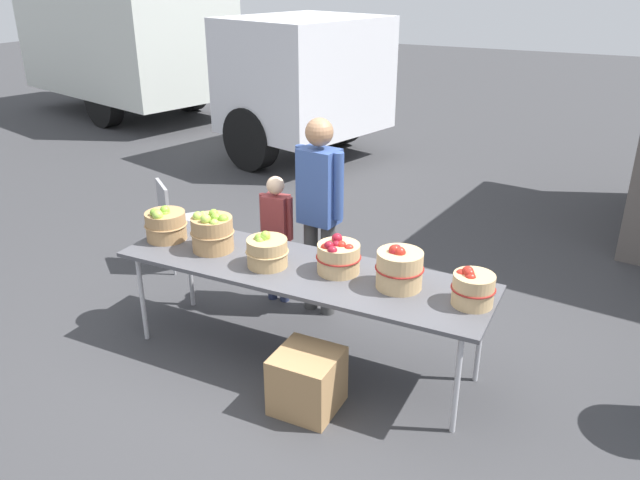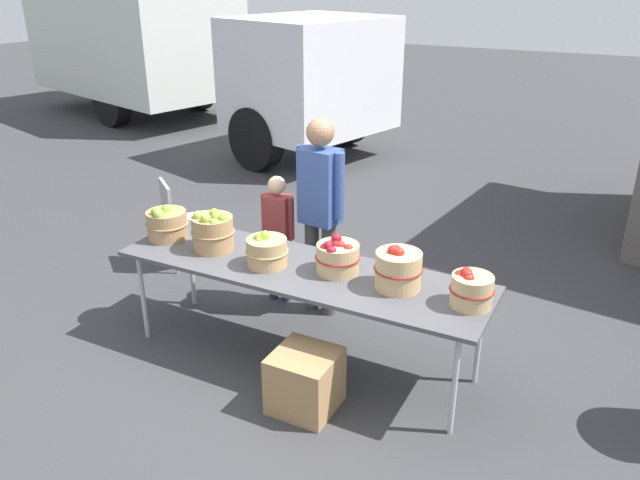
{
  "view_description": "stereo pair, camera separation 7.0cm",
  "coord_description": "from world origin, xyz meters",
  "px_view_note": "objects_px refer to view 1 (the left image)",
  "views": [
    {
      "loc": [
        1.89,
        -3.53,
        2.71
      ],
      "look_at": [
        0.0,
        0.3,
        0.85
      ],
      "focal_mm": 35.48,
      "sensor_mm": 36.0,
      "label": 1
    },
    {
      "loc": [
        1.95,
        -3.5,
        2.71
      ],
      "look_at": [
        0.0,
        0.3,
        0.85
      ],
      "focal_mm": 35.48,
      "sensor_mm": 36.0,
      "label": 2
    }
  ],
  "objects_px": {
    "market_table": "(301,273)",
    "child_customer": "(277,229)",
    "folding_chair": "(176,218)",
    "apple_basket_green_0": "(165,225)",
    "vendor_adult": "(319,203)",
    "box_truck": "(158,40)",
    "apple_basket_red_1": "(399,268)",
    "apple_basket_green_1": "(212,232)",
    "apple_basket_red_0": "(338,257)",
    "produce_crate": "(307,381)",
    "apple_basket_red_2": "(473,288)",
    "apple_basket_green_2": "(267,251)"
  },
  "relations": [
    {
      "from": "market_table",
      "to": "child_customer",
      "type": "xyz_separation_m",
      "value": [
        -0.61,
        0.72,
        -0.05
      ]
    },
    {
      "from": "market_table",
      "to": "folding_chair",
      "type": "relative_size",
      "value": 3.14
    },
    {
      "from": "apple_basket_green_0",
      "to": "vendor_adult",
      "type": "height_order",
      "value": "vendor_adult"
    },
    {
      "from": "box_truck",
      "to": "apple_basket_red_1",
      "type": "bearing_deg",
      "value": -24.96
    },
    {
      "from": "market_table",
      "to": "apple_basket_green_1",
      "type": "distance_m",
      "value": 0.76
    },
    {
      "from": "apple_basket_red_0",
      "to": "apple_basket_red_1",
      "type": "distance_m",
      "value": 0.45
    },
    {
      "from": "folding_chair",
      "to": "market_table",
      "type": "bearing_deg",
      "value": -167.29
    },
    {
      "from": "apple_basket_green_1",
      "to": "produce_crate",
      "type": "bearing_deg",
      "value": -24.76
    },
    {
      "from": "apple_basket_red_0",
      "to": "produce_crate",
      "type": "height_order",
      "value": "apple_basket_red_0"
    },
    {
      "from": "market_table",
      "to": "apple_basket_red_1",
      "type": "xyz_separation_m",
      "value": [
        0.71,
        0.04,
        0.17
      ]
    },
    {
      "from": "market_table",
      "to": "produce_crate",
      "type": "height_order",
      "value": "market_table"
    },
    {
      "from": "market_table",
      "to": "apple_basket_red_2",
      "type": "bearing_deg",
      "value": 0.95
    },
    {
      "from": "market_table",
      "to": "box_truck",
      "type": "relative_size",
      "value": 0.34
    },
    {
      "from": "apple_basket_red_2",
      "to": "child_customer",
      "type": "relative_size",
      "value": 0.25
    },
    {
      "from": "apple_basket_green_0",
      "to": "apple_basket_red_1",
      "type": "relative_size",
      "value": 1.01
    },
    {
      "from": "apple_basket_red_0",
      "to": "vendor_adult",
      "type": "distance_m",
      "value": 0.8
    },
    {
      "from": "child_customer",
      "to": "box_truck",
      "type": "bearing_deg",
      "value": -48.27
    },
    {
      "from": "folding_chair",
      "to": "apple_basket_red_0",
      "type": "bearing_deg",
      "value": -162.92
    },
    {
      "from": "apple_basket_red_2",
      "to": "folding_chair",
      "type": "relative_size",
      "value": 0.33
    },
    {
      "from": "apple_basket_red_1",
      "to": "apple_basket_red_0",
      "type": "bearing_deg",
      "value": 176.96
    },
    {
      "from": "child_customer",
      "to": "market_table",
      "type": "bearing_deg",
      "value": 125.81
    },
    {
      "from": "child_customer",
      "to": "apple_basket_red_1",
      "type": "bearing_deg",
      "value": 148.14
    },
    {
      "from": "apple_basket_red_2",
      "to": "apple_basket_red_0",
      "type": "bearing_deg",
      "value": 177.37
    },
    {
      "from": "folding_chair",
      "to": "apple_basket_red_1",
      "type": "bearing_deg",
      "value": -159.83
    },
    {
      "from": "apple_basket_green_0",
      "to": "child_customer",
      "type": "relative_size",
      "value": 0.29
    },
    {
      "from": "apple_basket_green_0",
      "to": "apple_basket_green_2",
      "type": "distance_m",
      "value": 0.95
    },
    {
      "from": "apple_basket_red_0",
      "to": "apple_basket_green_2",
      "type": "bearing_deg",
      "value": -165.39
    },
    {
      "from": "apple_basket_green_2",
      "to": "apple_basket_red_2",
      "type": "distance_m",
      "value": 1.44
    },
    {
      "from": "apple_basket_green_2",
      "to": "apple_basket_red_1",
      "type": "relative_size",
      "value": 0.94
    },
    {
      "from": "market_table",
      "to": "child_customer",
      "type": "height_order",
      "value": "child_customer"
    },
    {
      "from": "apple_basket_green_0",
      "to": "vendor_adult",
      "type": "relative_size",
      "value": 0.2
    },
    {
      "from": "apple_basket_green_2",
      "to": "produce_crate",
      "type": "bearing_deg",
      "value": -38.4
    },
    {
      "from": "market_table",
      "to": "apple_basket_red_2",
      "type": "height_order",
      "value": "apple_basket_red_2"
    },
    {
      "from": "box_truck",
      "to": "child_customer",
      "type": "bearing_deg",
      "value": -27.7
    },
    {
      "from": "apple_basket_red_0",
      "to": "apple_basket_red_2",
      "type": "bearing_deg",
      "value": -2.63
    },
    {
      "from": "apple_basket_red_0",
      "to": "apple_basket_red_2",
      "type": "relative_size",
      "value": 1.12
    },
    {
      "from": "market_table",
      "to": "apple_basket_red_0",
      "type": "height_order",
      "value": "apple_basket_red_0"
    },
    {
      "from": "market_table",
      "to": "apple_basket_red_0",
      "type": "relative_size",
      "value": 8.55
    },
    {
      "from": "child_customer",
      "to": "produce_crate",
      "type": "height_order",
      "value": "child_customer"
    },
    {
      "from": "market_table",
      "to": "vendor_adult",
      "type": "xyz_separation_m",
      "value": [
        -0.21,
        0.71,
        0.26
      ]
    },
    {
      "from": "apple_basket_green_0",
      "to": "box_truck",
      "type": "distance_m",
      "value": 7.52
    },
    {
      "from": "apple_basket_red_0",
      "to": "apple_basket_red_1",
      "type": "height_order",
      "value": "apple_basket_red_1"
    },
    {
      "from": "apple_basket_red_1",
      "to": "child_customer",
      "type": "relative_size",
      "value": 0.29
    },
    {
      "from": "vendor_adult",
      "to": "apple_basket_red_2",
      "type": "bearing_deg",
      "value": 161.34
    },
    {
      "from": "market_table",
      "to": "apple_basket_red_0",
      "type": "distance_m",
      "value": 0.31
    },
    {
      "from": "apple_basket_green_0",
      "to": "apple_basket_red_1",
      "type": "distance_m",
      "value": 1.89
    },
    {
      "from": "produce_crate",
      "to": "folding_chair",
      "type": "bearing_deg",
      "value": 146.99
    },
    {
      "from": "apple_basket_green_0",
      "to": "child_customer",
      "type": "bearing_deg",
      "value": 51.86
    },
    {
      "from": "market_table",
      "to": "produce_crate",
      "type": "bearing_deg",
      "value": -58.84
    },
    {
      "from": "apple_basket_green_0",
      "to": "folding_chair",
      "type": "bearing_deg",
      "value": 125.27
    }
  ]
}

